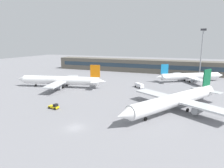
# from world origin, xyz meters

# --- Properties ---
(ground_plane) EXTENTS (400.00, 400.00, 0.00)m
(ground_plane) POSITION_xyz_m (0.00, 40.00, 0.00)
(ground_plane) COLOR gray
(terminal_building) EXTENTS (142.74, 12.13, 9.00)m
(terminal_building) POSITION_xyz_m (0.00, 100.15, 4.50)
(terminal_building) COLOR #5B564C
(terminal_building) RESTS_ON ground_plane
(airplane_near) EXTENTS (30.89, 42.35, 11.75)m
(airplane_near) POSITION_xyz_m (22.96, 22.49, 3.58)
(airplane_near) COLOR silver
(airplane_near) RESTS_ON ground_plane
(airplane_mid) EXTENTS (44.42, 31.44, 11.09)m
(airplane_mid) POSITION_xyz_m (-31.15, 37.11, 3.38)
(airplane_mid) COLOR white
(airplane_mid) RESTS_ON ground_plane
(airplane_far) EXTENTS (35.64, 26.01, 9.91)m
(airplane_far) POSITION_xyz_m (27.42, 74.82, 3.02)
(airplane_far) COLOR white
(airplane_far) RESTS_ON ground_plane
(baggage_tug_yellow) EXTENTS (3.77, 2.22, 1.75)m
(baggage_tug_yellow) POSITION_xyz_m (-14.00, 10.02, 0.80)
(baggage_tug_yellow) COLOR yellow
(baggage_tug_yellow) RESTS_ON ground_plane
(service_van_white) EXTENTS (5.16, 5.02, 2.08)m
(service_van_white) POSITION_xyz_m (4.62, 50.06, 1.11)
(service_van_white) COLOR white
(service_van_white) RESTS_ON ground_plane
(floodlight_tower_west) EXTENTS (3.20, 0.80, 29.16)m
(floodlight_tower_west) POSITION_xyz_m (32.50, 91.36, 16.65)
(floodlight_tower_west) COLOR gray
(floodlight_tower_west) RESTS_ON ground_plane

